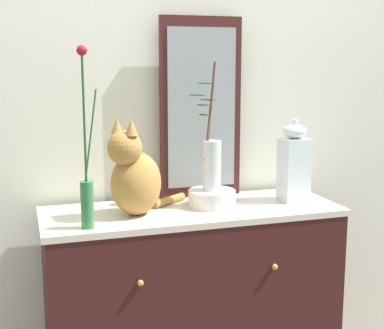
{
  "coord_description": "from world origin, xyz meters",
  "views": [
    {
      "loc": [
        -0.65,
        -2.05,
        1.47
      ],
      "look_at": [
        0.0,
        0.0,
        1.08
      ],
      "focal_mm": 51.45,
      "sensor_mm": 36.0,
      "label": 1
    }
  ],
  "objects": [
    {
      "name": "mirror_leaning",
      "position": [
        0.1,
        0.2,
        1.29
      ],
      "size": [
        0.36,
        0.03,
        0.77
      ],
      "color": "#3E1918",
      "rests_on": "sideboard"
    },
    {
      "name": "cat_sitting",
      "position": [
        -0.24,
        -0.03,
        1.05
      ],
      "size": [
        0.38,
        0.32,
        0.38
      ],
      "color": "#B67F3F",
      "rests_on": "sideboard"
    },
    {
      "name": "jar_lidded_porcelain",
      "position": [
        0.45,
        -0.01,
        1.06
      ],
      "size": [
        0.11,
        0.11,
        0.35
      ],
      "color": "white",
      "rests_on": "sideboard"
    },
    {
      "name": "sideboard",
      "position": [
        0.0,
        -0.0,
        0.45
      ],
      "size": [
        1.2,
        0.45,
        0.9
      ],
      "color": "#361515",
      "rests_on": "ground_plane"
    },
    {
      "name": "wall_back",
      "position": [
        0.0,
        0.29,
        1.3
      ],
      "size": [
        4.4,
        0.08,
        2.6
      ],
      "primitive_type": "cube",
      "color": "silver",
      "rests_on": "ground_plane"
    },
    {
      "name": "vase_slim_green",
      "position": [
        -0.43,
        -0.15,
        1.07
      ],
      "size": [
        0.07,
        0.05,
        0.64
      ],
      "color": "#31773E",
      "rests_on": "sideboard"
    },
    {
      "name": "vase_glass_clear",
      "position": [
        0.09,
        0.01,
        1.09
      ],
      "size": [
        0.13,
        0.12,
        0.52
      ],
      "color": "silver",
      "rests_on": "bowl_porcelain"
    },
    {
      "name": "bowl_porcelain",
      "position": [
        0.09,
        0.01,
        0.93
      ],
      "size": [
        0.19,
        0.19,
        0.07
      ],
      "primitive_type": "cylinder",
      "color": "silver",
      "rests_on": "sideboard"
    }
  ]
}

